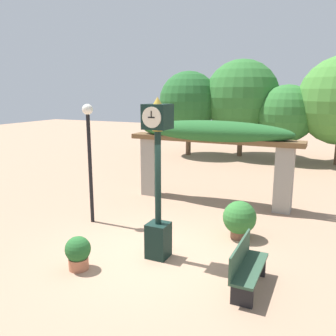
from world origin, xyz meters
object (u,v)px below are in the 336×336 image
(pedestal_clock, at_px, (158,184))
(potted_plant_near_right, at_px, (78,252))
(park_bench, at_px, (247,267))
(lamp_post, at_px, (89,144))
(potted_plant_near_left, at_px, (239,218))

(pedestal_clock, relative_size, potted_plant_near_right, 4.95)
(park_bench, relative_size, lamp_post, 0.44)
(potted_plant_near_left, relative_size, lamp_post, 0.29)
(potted_plant_near_left, xyz_separation_m, lamp_post, (-3.99, -0.60, 1.67))
(pedestal_clock, height_order, park_bench, pedestal_clock)
(potted_plant_near_right, bearing_deg, potted_plant_near_left, 48.78)
(park_bench, bearing_deg, potted_plant_near_left, 17.03)
(potted_plant_near_left, relative_size, park_bench, 0.66)
(potted_plant_near_right, distance_m, park_bench, 3.35)
(potted_plant_near_right, bearing_deg, park_bench, 12.30)
(pedestal_clock, relative_size, park_bench, 2.40)
(lamp_post, bearing_deg, pedestal_clock, -23.80)
(potted_plant_near_left, xyz_separation_m, potted_plant_near_right, (-2.59, -2.95, -0.14))
(potted_plant_near_left, relative_size, potted_plant_near_right, 1.35)
(pedestal_clock, relative_size, lamp_post, 1.07)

